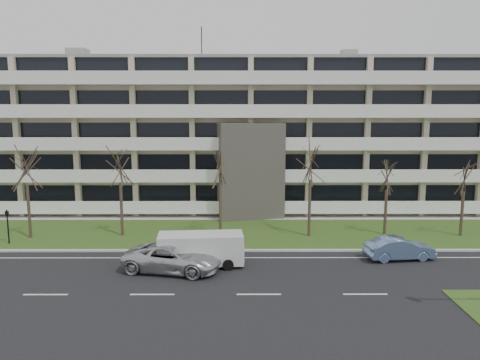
{
  "coord_description": "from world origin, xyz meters",
  "views": [
    {
      "loc": [
        -1.14,
        -24.99,
        10.38
      ],
      "look_at": [
        -1.03,
        10.0,
        4.97
      ],
      "focal_mm": 35.0,
      "sensor_mm": 36.0,
      "label": 1
    }
  ],
  "objects_px": {
    "silver_pickup": "(172,258)",
    "blue_sedan": "(399,248)",
    "white_van": "(202,247)",
    "pedestrian_signal": "(8,222)"
  },
  "relations": [
    {
      "from": "blue_sedan",
      "to": "silver_pickup",
      "type": "bearing_deg",
      "value": 90.83
    },
    {
      "from": "silver_pickup",
      "to": "blue_sedan",
      "type": "bearing_deg",
      "value": -69.0
    },
    {
      "from": "blue_sedan",
      "to": "white_van",
      "type": "distance_m",
      "value": 13.63
    },
    {
      "from": "silver_pickup",
      "to": "white_van",
      "type": "relative_size",
      "value": 1.09
    },
    {
      "from": "white_van",
      "to": "blue_sedan",
      "type": "bearing_deg",
      "value": 1.12
    },
    {
      "from": "silver_pickup",
      "to": "blue_sedan",
      "type": "distance_m",
      "value": 15.56
    },
    {
      "from": "blue_sedan",
      "to": "white_van",
      "type": "relative_size",
      "value": 0.82
    },
    {
      "from": "silver_pickup",
      "to": "white_van",
      "type": "bearing_deg",
      "value": -48.15
    },
    {
      "from": "silver_pickup",
      "to": "pedestrian_signal",
      "type": "distance_m",
      "value": 14.72
    },
    {
      "from": "silver_pickup",
      "to": "white_van",
      "type": "height_order",
      "value": "white_van"
    }
  ]
}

